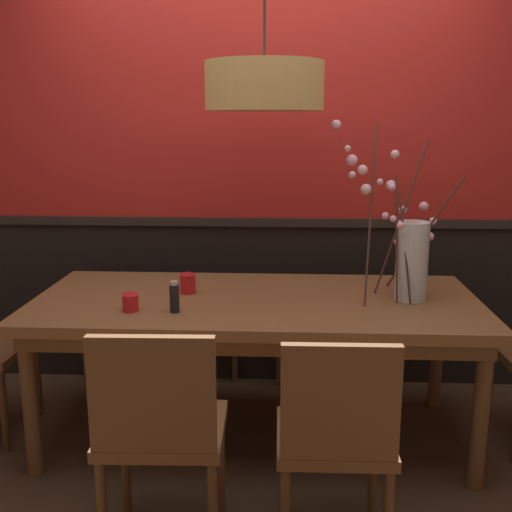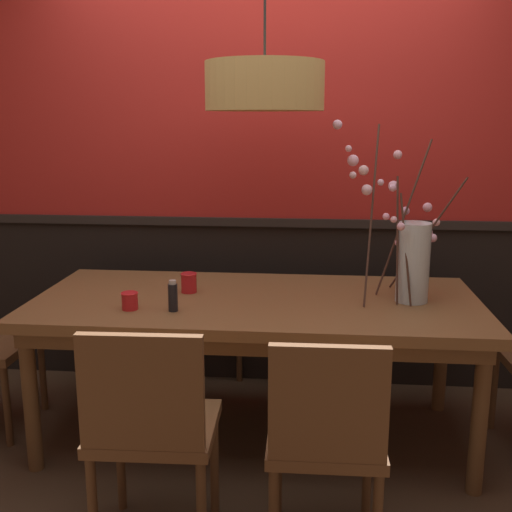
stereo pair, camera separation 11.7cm
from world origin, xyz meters
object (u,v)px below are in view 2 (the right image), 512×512
object	(u,v)px
chair_near_side_right	(326,435)
candle_holder_nearer_center	(189,283)
chair_near_side_left	(151,424)
pendant_lamp	(265,86)
vase_with_blossoms	(410,257)
candle_holder_nearer_edge	(130,301)
chair_far_side_right	(313,290)
dining_table	(256,313)
condiment_bottle	(173,296)
chair_far_side_left	(216,286)

from	to	relation	value
chair_near_side_right	candle_holder_nearer_center	distance (m)	1.19
chair_near_side_left	pendant_lamp	size ratio (longest dim) A/B	0.86
vase_with_blossoms	candle_holder_nearer_edge	xyz separation A→B (m)	(-1.29, -0.27, -0.17)
chair_near_side_right	chair_near_side_left	world-z (taller)	chair_near_side_left
candle_holder_nearer_edge	chair_near_side_right	bearing A→B (deg)	-35.23
chair_far_side_right	dining_table	bearing A→B (deg)	-107.55
condiment_bottle	pendant_lamp	size ratio (longest dim) A/B	0.14
chair_far_side_left	condiment_bottle	distance (m)	1.19
chair_far_side_left	vase_with_blossoms	bearing A→B (deg)	-39.42
vase_with_blossoms	candle_holder_nearer_center	distance (m)	1.09
chair_near_side_right	chair_near_side_left	distance (m)	0.63
chair_near_side_right	candle_holder_nearer_edge	world-z (taller)	chair_near_side_right
dining_table	vase_with_blossoms	bearing A→B (deg)	2.38
chair_near_side_right	condiment_bottle	distance (m)	0.98
chair_far_side_left	condiment_bottle	world-z (taller)	chair_far_side_left
chair_far_side_right	chair_far_side_left	size ratio (longest dim) A/B	1.00
chair_near_side_left	pendant_lamp	distance (m)	1.56
chair_far_side_right	candle_holder_nearer_edge	world-z (taller)	chair_far_side_right
vase_with_blossoms	pendant_lamp	world-z (taller)	pendant_lamp
vase_with_blossoms	candle_holder_nearer_edge	size ratio (longest dim) A/B	10.52
chair_near_side_right	candle_holder_nearer_center	world-z (taller)	chair_near_side_right
dining_table	chair_far_side_right	size ratio (longest dim) A/B	2.24
chair_near_side_left	vase_with_blossoms	world-z (taller)	vase_with_blossoms
dining_table	chair_far_side_right	bearing A→B (deg)	72.45
chair_near_side_right	pendant_lamp	size ratio (longest dim) A/B	0.84
chair_near_side_right	pendant_lamp	xyz separation A→B (m)	(-0.29, 0.90, 1.24)
chair_near_side_left	vase_with_blossoms	xyz separation A→B (m)	(1.03, 0.92, 0.43)
pendant_lamp	vase_with_blossoms	bearing A→B (deg)	-0.11
vase_with_blossoms	pendant_lamp	bearing A→B (deg)	179.89
condiment_bottle	candle_holder_nearer_edge	bearing A→B (deg)	178.28
chair_near_side_right	vase_with_blossoms	size ratio (longest dim) A/B	1.03
chair_near_side_left	chair_far_side_left	world-z (taller)	chair_far_side_left
chair_far_side_right	chair_near_side_right	world-z (taller)	chair_far_side_right
candle_holder_nearer_edge	chair_far_side_right	bearing A→B (deg)	53.35
chair_far_side_left	candle_holder_nearer_edge	xyz separation A→B (m)	(-0.21, -1.15, 0.24)
candle_holder_nearer_center	candle_holder_nearer_edge	xyz separation A→B (m)	(-0.21, -0.31, -0.01)
dining_table	pendant_lamp	distance (m)	1.08
chair_far_side_right	candle_holder_nearer_edge	xyz separation A→B (m)	(-0.84, -1.13, 0.24)
chair_far_side_right	chair_near_side_left	size ratio (longest dim) A/B	1.07
dining_table	candle_holder_nearer_edge	size ratio (longest dim) A/B	26.71
chair_near_side_right	candle_holder_nearer_edge	xyz separation A→B (m)	(-0.89, 0.63, 0.28)
chair_far_side_right	pendant_lamp	world-z (taller)	pendant_lamp
chair_near_side_right	pendant_lamp	bearing A→B (deg)	108.12
chair_far_side_left	candle_holder_nearer_center	bearing A→B (deg)	-90.11
candle_holder_nearer_center	chair_far_side_left	bearing A→B (deg)	89.89
chair_near_side_right	candle_holder_nearer_edge	size ratio (longest dim) A/B	10.80
chair_near_side_left	pendant_lamp	world-z (taller)	pendant_lamp
vase_with_blossoms	candle_holder_nearer_center	bearing A→B (deg)	178.03
condiment_bottle	candle_holder_nearer_center	bearing A→B (deg)	88.32
chair_near_side_left	chair_far_side_left	bearing A→B (deg)	91.49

